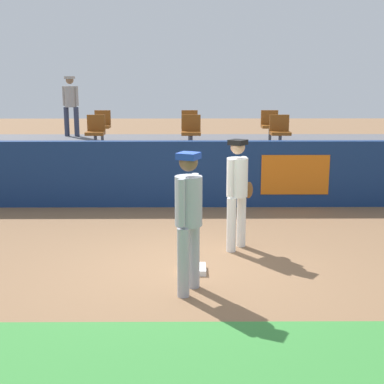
# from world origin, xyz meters

# --- Properties ---
(ground_plane) EXTENTS (60.00, 60.00, 0.00)m
(ground_plane) POSITION_xyz_m (0.00, 0.00, 0.00)
(ground_plane) COLOR #846042
(first_base) EXTENTS (0.40, 0.40, 0.08)m
(first_base) POSITION_xyz_m (0.11, -0.04, 0.04)
(first_base) COLOR white
(first_base) RESTS_ON ground_plane
(player_fielder_home) EXTENTS (0.56, 0.49, 1.85)m
(player_fielder_home) POSITION_xyz_m (0.87, 1.05, 1.07)
(player_fielder_home) COLOR white
(player_fielder_home) RESTS_ON ground_plane
(player_runner_visitor) EXTENTS (0.48, 0.49, 1.89)m
(player_runner_visitor) POSITION_xyz_m (0.06, -0.78, 1.10)
(player_runner_visitor) COLOR #9EA3AD
(player_runner_visitor) RESTS_ON ground_plane
(field_wall) EXTENTS (18.00, 0.26, 1.47)m
(field_wall) POSITION_xyz_m (0.01, 4.08, 0.73)
(field_wall) COLOR navy
(field_wall) RESTS_ON ground_plane
(bleacher_platform) EXTENTS (18.00, 4.80, 1.10)m
(bleacher_platform) POSITION_xyz_m (0.00, 6.65, 0.55)
(bleacher_platform) COLOR #59595E
(bleacher_platform) RESTS_ON ground_plane
(seat_front_right) EXTENTS (0.48, 0.44, 0.84)m
(seat_front_right) POSITION_xyz_m (2.31, 5.52, 1.57)
(seat_front_right) COLOR #4C4C51
(seat_front_right) RESTS_ON bleacher_platform
(seat_front_left) EXTENTS (0.44, 0.44, 0.84)m
(seat_front_left) POSITION_xyz_m (-2.22, 5.52, 1.57)
(seat_front_left) COLOR #4C4C51
(seat_front_left) RESTS_ON bleacher_platform
(seat_back_left) EXTENTS (0.44, 0.44, 0.84)m
(seat_back_left) POSITION_xyz_m (-2.35, 7.32, 1.57)
(seat_back_left) COLOR #4C4C51
(seat_back_left) RESTS_ON bleacher_platform
(seat_front_center) EXTENTS (0.47, 0.44, 0.84)m
(seat_front_center) POSITION_xyz_m (0.12, 5.52, 1.57)
(seat_front_center) COLOR #4C4C51
(seat_front_center) RESTS_ON bleacher_platform
(seat_back_center) EXTENTS (0.45, 0.44, 0.84)m
(seat_back_center) POSITION_xyz_m (0.09, 7.32, 1.57)
(seat_back_center) COLOR #4C4C51
(seat_back_center) RESTS_ON bleacher_platform
(seat_back_right) EXTENTS (0.48, 0.44, 0.84)m
(seat_back_right) POSITION_xyz_m (2.33, 7.32, 1.57)
(seat_back_right) COLOR #4C4C51
(seat_back_right) RESTS_ON bleacher_platform
(spectator_hooded) EXTENTS (0.49, 0.40, 1.77)m
(spectator_hooded) POSITION_xyz_m (-3.46, 8.49, 2.12)
(spectator_hooded) COLOR #33384C
(spectator_hooded) RESTS_ON bleacher_platform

